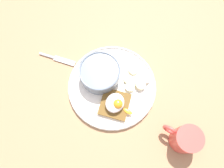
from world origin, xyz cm
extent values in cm
cube|color=#A27953|center=(0.00, 0.00, 1.00)|extent=(120.00, 120.00, 2.00)
cylinder|color=white|center=(0.00, 0.00, 2.50)|extent=(26.63, 26.63, 1.00)
torus|color=white|center=(0.00, 0.00, 3.30)|extent=(26.43, 26.43, 0.60)
cylinder|color=slate|center=(1.09, 4.56, 5.50)|extent=(11.87, 11.87, 5.00)
torus|color=slate|center=(1.09, 4.56, 8.00)|extent=(12.07, 12.07, 0.60)
cylinder|color=white|center=(1.09, 4.56, 4.99)|extent=(10.47, 10.47, 3.59)
ellipsoid|color=white|center=(1.09, 4.56, 6.59)|extent=(9.95, 9.95, 1.20)
ellipsoid|color=tan|center=(0.98, 5.75, 6.84)|extent=(0.81, 1.20, 0.50)
ellipsoid|color=beige|center=(4.23, 3.63, 6.89)|extent=(1.43, 1.65, 0.60)
ellipsoid|color=tan|center=(0.96, 4.21, 6.86)|extent=(1.14, 1.45, 0.54)
ellipsoid|color=tan|center=(4.10, 5.43, 6.98)|extent=(1.69, 2.12, 0.79)
ellipsoid|color=#C2BC93|center=(2.21, 6.00, 7.00)|extent=(2.26, 2.26, 0.83)
ellipsoid|color=tan|center=(0.91, 7.58, 6.87)|extent=(1.54, 1.26, 0.57)
cube|color=brown|center=(-4.77, -3.37, 4.02)|extent=(9.75, 9.75, 0.30)
cube|color=olive|center=(-4.77, -3.37, 3.56)|extent=(9.56, 9.56, 1.12)
ellipsoid|color=white|center=(-4.77, -3.37, 5.50)|extent=(5.88, 5.20, 2.76)
sphere|color=orange|center=(-4.84, -4.32, 6.33)|extent=(2.78, 2.78, 2.78)
ellipsoid|color=orange|center=(-5.06, -7.70, 4.32)|extent=(1.38, 2.86, 0.36)
cylinder|color=beige|center=(3.88, -7.49, 3.83)|extent=(4.47, 4.41, 1.93)
cylinder|color=#BAAD8B|center=(3.88, -7.49, 4.51)|extent=(0.78, 0.78, 0.23)
cylinder|color=#F6E3B6|center=(3.96, -3.46, 3.53)|extent=(3.93, 3.92, 1.19)
cylinder|color=#C0B18E|center=(3.96, -3.46, 4.01)|extent=(0.70, 0.70, 0.16)
cylinder|color=beige|center=(7.34, -3.49, 3.57)|extent=(2.91, 3.02, 1.36)
cylinder|color=tan|center=(7.34, -3.49, 4.03)|extent=(0.52, 0.54, 0.20)
cylinder|color=#FBEAC7|center=(6.36, -8.09, 3.76)|extent=(4.12, 4.18, 1.77)
cylinder|color=beige|center=(6.36, -8.09, 4.38)|extent=(0.73, 0.74, 0.22)
cylinder|color=beige|center=(1.92, -4.98, 3.59)|extent=(3.21, 3.24, 1.22)
cylinder|color=#B7B58D|center=(1.92, -4.98, 4.16)|extent=(0.58, 0.58, 0.13)
cylinder|color=#DD4A42|center=(-5.10, -24.73, 5.96)|extent=(7.23, 7.23, 7.92)
cylinder|color=#372010|center=(-5.10, -24.73, 8.97)|extent=(6.15, 6.15, 0.40)
torus|color=#DD4A42|center=(-4.80, -20.13, 6.36)|extent=(1.28, 4.54, 4.49)
cylinder|color=silver|center=(0.08, 21.57, 2.40)|extent=(2.10, 8.59, 0.80)
cube|color=silver|center=(0.73, 17.34, 2.40)|extent=(2.65, 7.16, 0.30)
camera|label=1|loc=(-17.70, -9.11, 65.79)|focal=35.00mm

